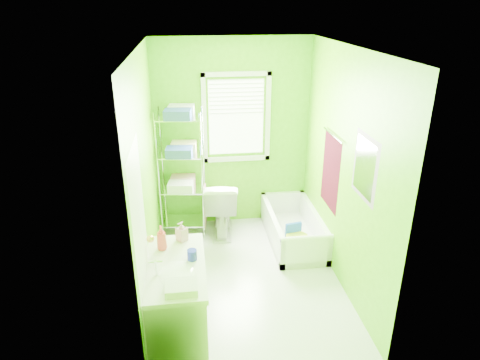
{
  "coord_description": "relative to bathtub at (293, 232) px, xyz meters",
  "views": [
    {
      "loc": [
        -0.62,
        -4.13,
        3.03
      ],
      "look_at": [
        -0.05,
        0.25,
        1.15
      ],
      "focal_mm": 32.0,
      "sensor_mm": 36.0,
      "label": 1
    }
  ],
  "objects": [
    {
      "name": "bathtub",
      "position": [
        0.0,
        0.0,
        0.0
      ],
      "size": [
        0.64,
        1.37,
        0.44
      ],
      "color": "white",
      "rests_on": "ground"
    },
    {
      "name": "wire_shelf_unit",
      "position": [
        -1.42,
        0.45,
        0.95
      ],
      "size": [
        0.63,
        0.51,
        1.77
      ],
      "color": "silver",
      "rests_on": "ground"
    },
    {
      "name": "ground",
      "position": [
        -0.73,
        -0.75,
        -0.14
      ],
      "size": [
        2.9,
        2.9,
        0.0
      ],
      "primitive_type": "plane",
      "color": "silver",
      "rests_on": "ground"
    },
    {
      "name": "window",
      "position": [
        -0.68,
        0.68,
        1.47
      ],
      "size": [
        0.92,
        0.05,
        1.22
      ],
      "color": "white",
      "rests_on": "ground"
    },
    {
      "name": "right_wall_decor",
      "position": [
        0.3,
        -0.76,
        1.18
      ],
      "size": [
        0.04,
        1.48,
        1.17
      ],
      "color": "#3F0713",
      "rests_on": "ground"
    },
    {
      "name": "door",
      "position": [
        -1.77,
        -1.74,
        0.86
      ],
      "size": [
        0.09,
        0.8,
        2.0
      ],
      "color": "white",
      "rests_on": "ground"
    },
    {
      "name": "vanity",
      "position": [
        -1.52,
        -1.58,
        0.29
      ],
      "size": [
        0.55,
        1.07,
        1.06
      ],
      "color": "silver",
      "rests_on": "ground"
    },
    {
      "name": "room_envelope",
      "position": [
        -0.73,
        -0.75,
        1.41
      ],
      "size": [
        2.14,
        2.94,
        2.62
      ],
      "color": "#53AD08",
      "rests_on": "ground"
    },
    {
      "name": "toilet",
      "position": [
        -0.93,
        0.37,
        0.26
      ],
      "size": [
        0.53,
        0.82,
        0.8
      ],
      "primitive_type": "imported",
      "rotation": [
        0.0,
        0.0,
        3.03
      ],
      "color": "white",
      "rests_on": "ground"
    }
  ]
}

